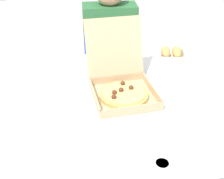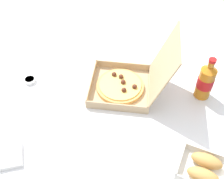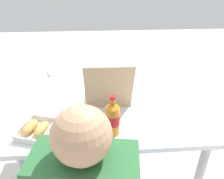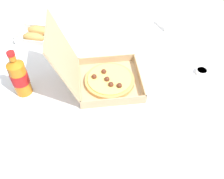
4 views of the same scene
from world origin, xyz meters
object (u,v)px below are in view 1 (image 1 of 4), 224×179
(bread_side_box, at_px, (171,53))
(paper_menu, at_px, (50,84))
(cola_bottle, at_px, (105,47))
(diner_person, at_px, (109,42))
(chair, at_px, (110,71))
(dipping_sauce_cup, at_px, (162,165))
(pizza_box_open, at_px, (122,85))

(bread_side_box, distance_m, paper_menu, 0.74)
(bread_side_box, relative_size, cola_bottle, 1.01)
(diner_person, relative_size, paper_menu, 5.48)
(cola_bottle, bearing_deg, chair, 71.79)
(chair, relative_size, dipping_sauce_cup, 14.82)
(paper_menu, bearing_deg, dipping_sauce_cup, -72.29)
(bread_side_box, height_order, dipping_sauce_cup, bread_side_box)
(diner_person, relative_size, dipping_sauce_cup, 20.54)
(chair, distance_m, diner_person, 0.21)
(pizza_box_open, bearing_deg, chair, 80.62)
(chair, bearing_deg, dipping_sauce_cup, -95.45)
(pizza_box_open, height_order, dipping_sauce_cup, pizza_box_open)
(chair, bearing_deg, bread_side_box, -54.83)
(bread_side_box, height_order, paper_menu, bread_side_box)
(bread_side_box, relative_size, dipping_sauce_cup, 4.04)
(diner_person, xyz_separation_m, bread_side_box, (0.27, -0.45, 0.08))
(diner_person, distance_m, pizza_box_open, 0.79)
(pizza_box_open, relative_size, paper_menu, 1.83)
(chair, xyz_separation_m, dipping_sauce_cup, (-0.11, -1.20, 0.28))
(paper_menu, bearing_deg, cola_bottle, 19.06)
(pizza_box_open, bearing_deg, paper_menu, 151.98)
(pizza_box_open, height_order, bread_side_box, pizza_box_open)
(chair, height_order, cola_bottle, cola_bottle)
(pizza_box_open, distance_m, dipping_sauce_cup, 0.48)
(bread_side_box, bearing_deg, pizza_box_open, -141.11)
(pizza_box_open, height_order, cola_bottle, pizza_box_open)
(cola_bottle, relative_size, paper_menu, 1.07)
(diner_person, distance_m, paper_menu, 0.76)
(paper_menu, bearing_deg, pizza_box_open, -37.20)
(diner_person, bearing_deg, cola_bottle, -106.96)
(diner_person, height_order, dipping_sauce_cup, diner_person)
(diner_person, xyz_separation_m, dipping_sauce_cup, (-0.12, -1.25, 0.07))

